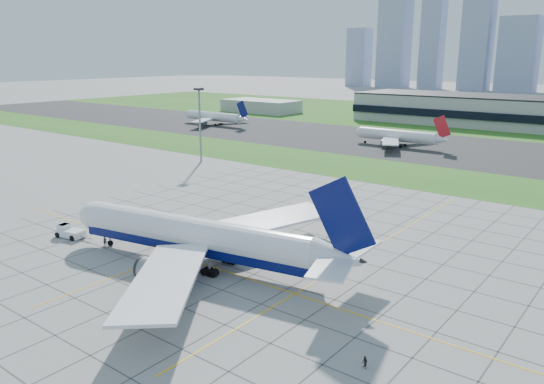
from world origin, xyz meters
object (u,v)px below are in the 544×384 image
(airliner, at_px, (197,237))
(distant_jet_1, at_px, (399,136))
(distant_jet_0, at_px, (215,117))
(crew_far, at_px, (365,363))
(crew_near, at_px, (105,241))
(light_mast, at_px, (200,116))
(pushback_tug, at_px, (69,232))

(airliner, relative_size, distant_jet_1, 1.41)
(distant_jet_0, bearing_deg, crew_far, -41.90)
(crew_near, height_order, crew_far, crew_near)
(light_mast, relative_size, pushback_tug, 2.76)
(light_mast, relative_size, crew_near, 13.29)
(distant_jet_0, height_order, distant_jet_1, same)
(airliner, relative_size, pushback_tug, 6.51)
(airliner, height_order, crew_near, airliner)
(distant_jet_0, bearing_deg, crew_near, -52.84)
(distant_jet_1, bearing_deg, light_mast, -119.45)
(airliner, relative_size, crew_far, 39.03)
(crew_near, bearing_deg, crew_far, -66.77)
(airliner, bearing_deg, distant_jet_0, 122.68)
(airliner, distance_m, pushback_tug, 32.52)
(pushback_tug, xyz_separation_m, crew_far, (70.78, -5.08, -0.36))
(crew_near, bearing_deg, airliner, -49.18)
(light_mast, xyz_separation_m, crew_far, (106.40, -78.56, -15.41))
(crew_near, xyz_separation_m, distant_jet_0, (-113.23, 149.37, 3.52))
(light_mast, height_order, distant_jet_1, light_mast)
(distant_jet_0, bearing_deg, pushback_tug, -55.68)
(airliner, height_order, crew_far, airliner)
(crew_near, distance_m, distant_jet_0, 187.47)
(pushback_tug, xyz_separation_m, distant_jet_1, (5.36, 146.07, 3.35))
(light_mast, relative_size, distant_jet_1, 0.60)
(crew_far, distance_m, distant_jet_1, 164.74)
(light_mast, bearing_deg, crew_near, -57.49)
(crew_near, bearing_deg, pushback_tug, 127.15)
(crew_far, height_order, distant_jet_0, distant_jet_0)
(pushback_tug, height_order, distant_jet_0, distant_jet_0)
(light_mast, bearing_deg, distant_jet_1, 60.55)
(crew_far, bearing_deg, crew_near, -156.33)
(light_mast, bearing_deg, distant_jet_0, 131.04)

